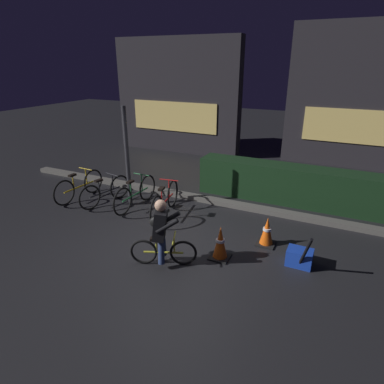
# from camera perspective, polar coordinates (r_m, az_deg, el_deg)

# --- Properties ---
(ground_plane) EXTENTS (40.00, 40.00, 0.00)m
(ground_plane) POSITION_cam_1_polar(r_m,az_deg,el_deg) (6.74, -3.79, -8.57)
(ground_plane) COLOR black
(sidewalk_curb) EXTENTS (12.00, 0.24, 0.12)m
(sidewalk_curb) POSITION_cam_1_polar(r_m,az_deg,el_deg) (8.48, 3.47, -1.46)
(sidewalk_curb) COLOR #56544F
(sidewalk_curb) RESTS_ON ground
(hedge_row) EXTENTS (4.80, 0.70, 0.95)m
(hedge_row) POSITION_cam_1_polar(r_m,az_deg,el_deg) (8.72, 16.84, 1.20)
(hedge_row) COLOR black
(hedge_row) RESTS_ON ground
(storefront_left) EXTENTS (5.03, 0.54, 4.22)m
(storefront_left) POSITION_cam_1_polar(r_m,az_deg,el_deg) (13.15, -2.61, 16.04)
(storefront_left) COLOR #262328
(storefront_left) RESTS_ON ground
(storefront_right) EXTENTS (4.43, 0.54, 4.57)m
(storefront_right) POSITION_cam_1_polar(r_m,az_deg,el_deg) (12.29, 26.71, 14.28)
(storefront_right) COLOR #262328
(storefront_right) RESTS_ON ground
(street_post) EXTENTS (0.10, 0.10, 2.44)m
(street_post) POSITION_cam_1_polar(r_m,az_deg,el_deg) (8.12, -11.09, 5.80)
(street_post) COLOR #2D2D33
(street_post) RESTS_ON ground
(parked_bike_leftmost) EXTENTS (0.46, 1.64, 0.76)m
(parked_bike_leftmost) POSITION_cam_1_polar(r_m,az_deg,el_deg) (9.10, -18.85, 0.94)
(parked_bike_leftmost) COLOR black
(parked_bike_leftmost) RESTS_ON ground
(parked_bike_left_mid) EXTENTS (0.46, 1.54, 0.72)m
(parked_bike_left_mid) POSITION_cam_1_polar(r_m,az_deg,el_deg) (8.61, -14.73, 0.11)
(parked_bike_left_mid) COLOR black
(parked_bike_left_mid) RESTS_ON ground
(parked_bike_center_left) EXTENTS (0.46, 1.70, 0.78)m
(parked_bike_center_left) POSITION_cam_1_polar(r_m,az_deg,el_deg) (8.22, -9.69, -0.31)
(parked_bike_center_left) COLOR black
(parked_bike_center_left) RESTS_ON ground
(parked_bike_center_right) EXTENTS (0.46, 1.71, 0.80)m
(parked_bike_center_right) POSITION_cam_1_polar(r_m,az_deg,el_deg) (7.69, -4.69, -1.58)
(parked_bike_center_right) COLOR black
(parked_bike_center_right) RESTS_ON ground
(traffic_cone_near) EXTENTS (0.36, 0.36, 0.63)m
(traffic_cone_near) POSITION_cam_1_polar(r_m,az_deg,el_deg) (6.10, 4.89, -8.77)
(traffic_cone_near) COLOR black
(traffic_cone_near) RESTS_ON ground
(traffic_cone_far) EXTENTS (0.36, 0.36, 0.59)m
(traffic_cone_far) POSITION_cam_1_polar(r_m,az_deg,el_deg) (6.67, 12.77, -6.67)
(traffic_cone_far) COLOR black
(traffic_cone_far) RESTS_ON ground
(blue_crate) EXTENTS (0.44, 0.32, 0.30)m
(blue_crate) POSITION_cam_1_polar(r_m,az_deg,el_deg) (6.26, 18.01, -10.65)
(blue_crate) COLOR #193DB7
(blue_crate) RESTS_ON ground
(cyclist) EXTENTS (1.11, 0.54, 1.25)m
(cyclist) POSITION_cam_1_polar(r_m,az_deg,el_deg) (5.78, -5.29, -6.91)
(cyclist) COLOR black
(cyclist) RESTS_ON ground
(closed_umbrella) EXTENTS (0.24, 0.39, 0.78)m
(closed_umbrella) POSITION_cam_1_polar(r_m,az_deg,el_deg) (5.92, 18.82, -10.03)
(closed_umbrella) COLOR black
(closed_umbrella) RESTS_ON ground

